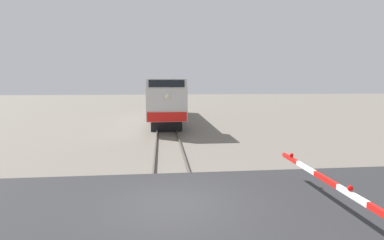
% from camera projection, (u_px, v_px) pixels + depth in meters
% --- Properties ---
extents(ground_plane, '(160.00, 160.00, 0.00)m').
position_uv_depth(ground_plane, '(175.00, 210.00, 8.56)').
color(ground_plane, slate).
extents(rail_track_left, '(0.08, 80.00, 0.15)m').
position_uv_depth(rail_track_left, '(150.00, 209.00, 8.48)').
color(rail_track_left, '#59544C').
rests_on(rail_track_left, ground_plane).
extents(rail_track_right, '(0.08, 80.00, 0.15)m').
position_uv_depth(rail_track_right, '(199.00, 206.00, 8.62)').
color(rail_track_right, '#59544C').
rests_on(rail_track_right, ground_plane).
extents(road_surface, '(36.00, 5.96, 0.17)m').
position_uv_depth(road_surface, '(175.00, 207.00, 8.55)').
color(road_surface, '#2D2D30').
rests_on(road_surface, ground_plane).
extents(locomotive, '(2.78, 17.38, 3.92)m').
position_uv_depth(locomotive, '(165.00, 100.00, 27.66)').
color(locomotive, black).
rests_on(locomotive, ground_plane).
extents(crossing_gate, '(0.36, 6.39, 1.25)m').
position_uv_depth(crossing_gate, '(382.00, 225.00, 6.02)').
color(crossing_gate, silver).
rests_on(crossing_gate, ground_plane).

